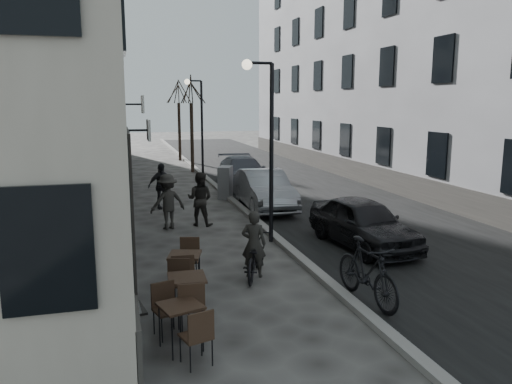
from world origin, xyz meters
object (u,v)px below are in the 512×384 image
bistro_set_b (187,293)px  pedestrian_far (161,186)px  car_far (243,172)px  bistro_set_c (185,268)px  streetlamp_near (266,132)px  streetlamp_far (198,118)px  moped (367,272)px  utility_cabinet (225,182)px  car_near (363,223)px  bistro_set_a (181,322)px  sign_board (130,287)px  car_mid (264,190)px  tree_far (178,91)px  bicycle (254,257)px  pedestrian_near (200,199)px  pedestrian_mid (168,202)px  tree_near (191,89)px

bistro_set_b → pedestrian_far: size_ratio=0.97×
car_far → bistro_set_c: bearing=-107.2°
streetlamp_near → pedestrian_far: (-2.48, 5.42, -2.30)m
streetlamp_far → car_far: (1.69, -2.49, -2.46)m
bistro_set_b → moped: bearing=-0.3°
utility_cabinet → car_near: size_ratio=0.33×
bistro_set_a → bistro_set_c: size_ratio=0.96×
sign_board → pedestrian_far: bearing=70.8°
utility_cabinet → car_near: car_near is taller
streetlamp_near → car_mid: bearing=74.2°
tree_far → bicycle: bearing=-92.8°
bistro_set_c → bistro_set_a: bearing=-83.1°
bistro_set_b → car_near: size_ratio=0.41×
streetlamp_near → car_near: size_ratio=1.27×
sign_board → moped: (4.57, -0.84, 0.16)m
sign_board → car_near: (6.32, 2.73, 0.21)m
pedestrian_near → pedestrian_mid: 1.06m
tree_far → bicycle: 24.09m
streetlamp_near → moped: bearing=-81.4°
streetlamp_near → tree_far: bearing=89.8°
utility_cabinet → pedestrian_mid: (-2.81, -4.57, 0.21)m
streetlamp_near → utility_cabinet: 7.28m
streetlamp_far → bistro_set_b: size_ratio=3.05×
bistro_set_a → car_near: (5.57, 4.54, 0.22)m
tree_near → car_near: tree_near is taller
pedestrian_far → car_far: pedestrian_far is taller
bistro_set_b → pedestrian_near: bearing=81.2°
bistro_set_c → pedestrian_near: pedestrian_near is taller
utility_cabinet → car_mid: 2.60m
streetlamp_far → pedestrian_near: 9.94m
pedestrian_near → moped: bearing=135.1°
streetlamp_near → bistro_set_a: size_ratio=3.19×
bistro_set_a → tree_near: bearing=64.3°
bistro_set_a → bicycle: bicycle is taller
bistro_set_b → car_mid: bearing=67.6°
bistro_set_c → pedestrian_mid: (0.16, 5.38, 0.39)m
tree_near → moped: 20.16m
streetlamp_near → sign_board: (-3.85, -3.90, -2.68)m
moped → pedestrian_far: bearing=102.0°
tree_far → pedestrian_near: bearing=-94.8°
bistro_set_c → moped: moped is taller
streetlamp_near → car_far: (1.69, 9.51, -2.46)m
bistro_set_b → car_mid: 9.90m
tree_near → moped: (0.65, -19.74, -4.03)m
streetlamp_near → car_near: streetlamp_near is taller
tree_far → utility_cabinet: 14.73m
car_near → moped: car_near is taller
pedestrian_mid → car_near: pedestrian_mid is taller
pedestrian_near → tree_near: bearing=-69.1°
bistro_set_c → bicycle: bistro_set_c is taller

